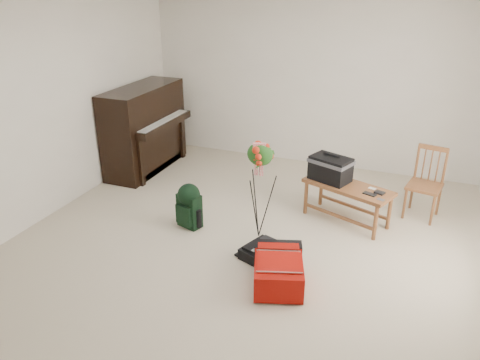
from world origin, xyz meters
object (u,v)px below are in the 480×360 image
at_px(green_backpack, 189,204).
at_px(flower_stand, 259,191).
at_px(dining_chair, 425,184).
at_px(black_duffel, 268,254).
at_px(bench, 334,176).
at_px(red_suitcase, 280,267).
at_px(piano, 145,130).

bearing_deg(green_backpack, flower_stand, 22.91).
bearing_deg(dining_chair, black_duffel, -119.55).
bearing_deg(bench, flower_stand, -112.62).
height_order(red_suitcase, green_backpack, green_backpack).
height_order(red_suitcase, black_duffel, red_suitcase).
bearing_deg(black_duffel, bench, 90.38).
height_order(bench, flower_stand, flower_stand).
relative_size(bench, dining_chair, 1.29).
bearing_deg(red_suitcase, green_backpack, 135.55).
bearing_deg(piano, black_duffel, -34.52).
bearing_deg(black_duffel, green_backpack, -176.81).
xyz_separation_m(black_duffel, flower_stand, (-0.26, 0.43, 0.49)).
xyz_separation_m(piano, bench, (2.94, -0.59, -0.03)).
distance_m(black_duffel, flower_stand, 0.70).
xyz_separation_m(piano, flower_stand, (2.26, -1.30, -0.04)).
bearing_deg(black_duffel, red_suitcase, -33.15).
bearing_deg(red_suitcase, bench, 63.47).
bearing_deg(green_backpack, black_duffel, -0.60).
relative_size(piano, green_backpack, 2.79).
distance_m(green_backpack, flower_stand, 0.87).
bearing_deg(green_backpack, bench, 44.79).
bearing_deg(flower_stand, green_backpack, 170.79).
distance_m(dining_chair, flower_stand, 2.07).
bearing_deg(piano, red_suitcase, -36.55).
xyz_separation_m(red_suitcase, green_backpack, (-1.30, 0.64, 0.14)).
xyz_separation_m(dining_chair, red_suitcase, (-1.21, -1.93, -0.27)).
distance_m(piano, red_suitcase, 3.43).
bearing_deg(red_suitcase, piano, 125.10).
distance_m(piano, bench, 3.00).
bearing_deg(dining_chair, red_suitcase, -110.53).
bearing_deg(flower_stand, dining_chair, 20.29).
bearing_deg(red_suitcase, black_duffel, 107.81).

